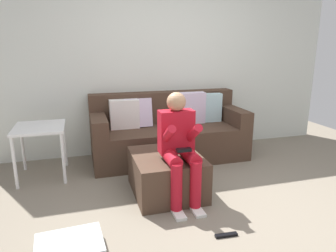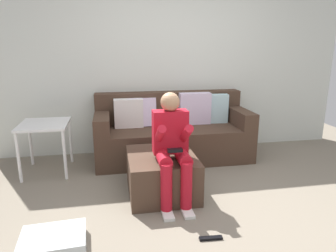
% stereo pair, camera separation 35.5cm
% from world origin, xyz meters
% --- Properties ---
extents(ground_plane, '(6.68, 6.68, 0.00)m').
position_xyz_m(ground_plane, '(0.00, 0.00, 0.00)').
color(ground_plane, slate).
extents(wall_back, '(5.14, 0.10, 2.40)m').
position_xyz_m(wall_back, '(0.00, 2.01, 1.20)').
color(wall_back, silver).
rests_on(wall_back, ground_plane).
extents(couch_sectional, '(2.09, 0.85, 0.89)m').
position_xyz_m(couch_sectional, '(-0.09, 1.60, 0.36)').
color(couch_sectional, '#473326').
rests_on(couch_sectional, ground_plane).
extents(ottoman, '(0.70, 0.81, 0.42)m').
position_xyz_m(ottoman, '(-0.41, 0.54, 0.21)').
color(ottoman, '#473326').
rests_on(ottoman, ground_plane).
extents(person_seated, '(0.35, 0.58, 1.10)m').
position_xyz_m(person_seated, '(-0.34, 0.33, 0.60)').
color(person_seated, red).
rests_on(person_seated, ground_plane).
extents(storage_bin, '(0.52, 0.42, 0.12)m').
position_xyz_m(storage_bin, '(-1.39, -0.26, 0.06)').
color(storage_bin, silver).
rests_on(storage_bin, ground_plane).
extents(side_table, '(0.56, 0.62, 0.62)m').
position_xyz_m(side_table, '(-1.71, 1.36, 0.54)').
color(side_table, white).
rests_on(side_table, ground_plane).
extents(remote_near_ottoman, '(0.19, 0.05, 0.02)m').
position_xyz_m(remote_near_ottoman, '(-0.15, -0.36, 0.01)').
color(remote_near_ottoman, black).
rests_on(remote_near_ottoman, ground_plane).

